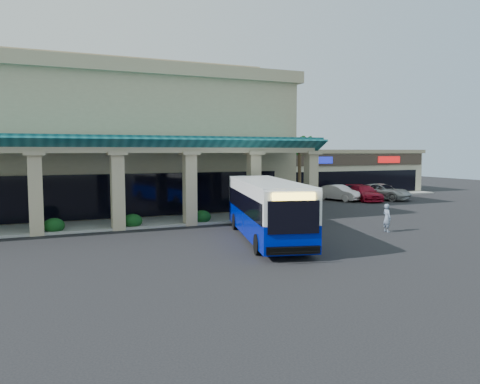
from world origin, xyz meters
name	(u,v)px	position (x,y,z in m)	size (l,w,h in m)	color
ground	(269,235)	(0.00, 0.00, 0.00)	(110.00, 110.00, 0.00)	black
main_building	(89,139)	(-8.00, 16.00, 5.67)	(30.80, 14.80, 11.35)	tan
arcade	(105,181)	(-8.00, 6.80, 2.85)	(30.00, 6.20, 5.70)	#0D484F
strip_mall	(312,171)	(18.00, 24.00, 2.45)	(22.50, 12.50, 4.90)	beige
palm_0	(300,168)	(8.50, 11.00, 3.30)	(2.40, 2.40, 6.60)	#185316
palm_1	(292,171)	(9.50, 14.00, 2.90)	(2.40, 2.40, 5.80)	#185316
broadleaf_tree	(249,175)	(7.50, 19.00, 2.41)	(2.60, 2.60, 4.81)	#0C3711
transit_bus	(266,210)	(-0.68, -1.00, 1.58)	(2.63, 11.31, 3.16)	#000F9B
pedestrian	(387,218)	(6.85, -1.78, 0.83)	(0.61, 0.40, 1.66)	slate
car_silver	(301,195)	(10.30, 13.81, 0.71)	(1.68, 4.18, 1.42)	#AFAFAF
car_white	(339,193)	(14.63, 13.90, 0.75)	(1.58, 4.54, 1.50)	silver
car_red	(364,193)	(16.75, 12.80, 0.73)	(2.05, 5.05, 1.46)	maroon
car_gray	(382,192)	(18.98, 12.92, 0.78)	(2.60, 5.63, 1.56)	#A6A6A6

